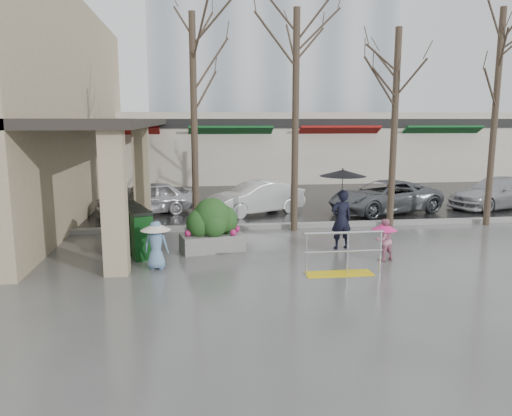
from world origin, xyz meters
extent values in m
plane|color=#51514F|center=(0.00, 0.00, 0.00)|extent=(120.00, 120.00, 0.00)
cube|color=black|center=(0.00, 22.00, 0.01)|extent=(120.00, 36.00, 0.01)
cube|color=gray|center=(0.00, 4.00, 0.07)|extent=(120.00, 0.30, 0.15)
cube|color=tan|center=(-9.00, 8.00, 4.00)|extent=(6.00, 18.00, 8.00)
cube|color=#2D2823|center=(-4.80, 8.00, 3.62)|extent=(2.80, 18.00, 0.25)
cube|color=tan|center=(-3.90, -0.50, 1.75)|extent=(0.55, 0.55, 3.50)
cube|color=tan|center=(-3.90, 6.00, 1.75)|extent=(0.55, 0.55, 3.50)
cube|color=beige|center=(2.00, 18.00, 2.00)|extent=(34.00, 6.00, 4.00)
cube|color=maroon|center=(-6.00, 15.10, 2.85)|extent=(4.50, 1.68, 0.87)
cube|color=#0F4C1E|center=(0.00, 15.10, 2.85)|extent=(4.50, 1.68, 0.87)
cube|color=maroon|center=(6.00, 15.10, 2.85)|extent=(4.50, 1.68, 0.87)
cube|color=#0F4C1E|center=(12.00, 15.10, 2.85)|extent=(4.50, 1.68, 0.87)
cube|color=black|center=(2.00, 15.10, 3.40)|extent=(34.00, 0.35, 0.50)
cube|color=#8C99A8|center=(4.00, 30.00, 12.50)|extent=(18.00, 12.00, 25.00)
cube|color=yellow|center=(1.30, -1.20, 0.01)|extent=(1.60, 0.50, 0.02)
cylinder|color=silver|center=(0.50, -1.20, 0.50)|extent=(0.05, 0.05, 1.00)
cylinder|color=silver|center=(1.50, -1.20, 0.50)|extent=(0.05, 0.05, 1.00)
cylinder|color=silver|center=(2.30, -1.20, 0.50)|extent=(0.05, 0.05, 1.00)
cylinder|color=silver|center=(1.40, -1.20, 1.00)|extent=(1.90, 0.06, 0.06)
cylinder|color=silver|center=(1.40, -1.20, 0.55)|extent=(1.90, 0.04, 0.04)
cylinder|color=#382B21|center=(-2.00, 3.60, 3.40)|extent=(0.22, 0.22, 6.80)
cylinder|color=#382B21|center=(1.20, 3.60, 3.50)|extent=(0.22, 0.22, 7.00)
cylinder|color=#382B21|center=(4.50, 3.60, 3.25)|extent=(0.22, 0.22, 6.50)
cylinder|color=#382B21|center=(8.00, 3.60, 3.60)|extent=(0.22, 0.22, 7.20)
imported|color=black|center=(2.03, 1.11, 0.84)|extent=(0.66, 0.49, 1.68)
cylinder|color=black|center=(2.03, 1.11, 1.71)|extent=(0.02, 0.02, 1.06)
cone|color=black|center=(2.03, 1.11, 2.15)|extent=(1.31, 1.31, 0.18)
sphere|color=black|center=(2.03, 1.11, 2.26)|extent=(0.05, 0.05, 0.05)
imported|color=#CD7D9B|center=(2.78, -0.20, 0.55)|extent=(0.63, 0.55, 1.09)
cylinder|color=black|center=(2.78, -0.20, 0.75)|extent=(0.02, 0.02, 0.47)
cone|color=#FF2886|center=(2.78, -0.20, 0.89)|extent=(0.66, 0.66, 0.18)
sphere|color=black|center=(2.78, -0.20, 1.00)|extent=(0.05, 0.05, 0.05)
imported|color=#658CB5|center=(-3.00, -0.22, 0.60)|extent=(0.64, 0.47, 1.19)
cylinder|color=black|center=(-3.00, -0.22, 0.87)|extent=(0.02, 0.02, 0.56)
cone|color=white|center=(-3.00, -0.22, 1.06)|extent=(0.73, 0.73, 0.18)
sphere|color=black|center=(-3.00, -0.22, 1.17)|extent=(0.05, 0.05, 0.05)
cube|color=gray|center=(-1.58, 1.33, 0.24)|extent=(1.85, 1.20, 0.47)
ellipsoid|color=#133D18|center=(-1.58, 1.33, 0.94)|extent=(1.04, 0.94, 1.09)
sphere|color=#133D18|center=(-1.92, 1.23, 0.81)|extent=(0.75, 0.75, 0.75)
sphere|color=#133D18|center=(-1.25, 1.47, 0.83)|extent=(0.79, 0.79, 0.79)
cube|color=#0D3A12|center=(-3.42, 0.69, 0.59)|extent=(0.61, 0.61, 1.17)
cube|color=black|center=(-3.42, 0.69, 1.23)|extent=(0.65, 0.65, 0.09)
cube|color=black|center=(-3.62, 1.24, 0.59)|extent=(0.61, 0.61, 1.17)
cube|color=black|center=(-3.62, 1.24, 1.23)|extent=(0.65, 0.65, 0.09)
cube|color=black|center=(-3.81, 1.80, 0.59)|extent=(0.61, 0.61, 1.17)
cube|color=black|center=(-3.81, 1.80, 1.23)|extent=(0.65, 0.65, 0.09)
cube|color=black|center=(-4.00, 2.35, 0.59)|extent=(0.61, 0.61, 1.17)
cube|color=black|center=(-4.00, 2.35, 1.23)|extent=(0.65, 0.65, 0.09)
imported|color=silver|center=(-3.93, 7.09, 0.63)|extent=(3.98, 2.64, 1.26)
imported|color=white|center=(0.33, 6.66, 0.63)|extent=(4.02, 2.85, 1.26)
imported|color=slate|center=(5.33, 6.25, 0.63)|extent=(4.95, 3.35, 1.26)
imported|color=#B0B0B5|center=(10.39, 6.71, 0.63)|extent=(4.65, 2.84, 1.26)
camera|label=1|loc=(-2.09, -12.20, 3.60)|focal=35.00mm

